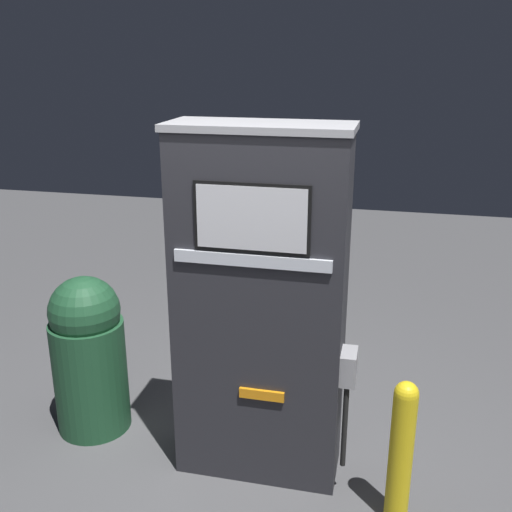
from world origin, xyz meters
The scene contains 4 objects.
ground_plane centered at (0.00, 0.00, 0.00)m, with size 14.00×14.00×0.00m, color #4C4C4F.
gas_pump centered at (0.00, 0.20, 1.09)m, with size 1.10×0.44×2.17m.
safety_bollard centered at (0.86, -0.10, 0.47)m, with size 0.13×0.13×0.88m.
trash_bin centered at (-1.23, 0.34, 0.57)m, with size 0.50×0.50×1.12m.
Camera 1 is at (0.71, -2.96, 2.53)m, focal length 42.00 mm.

